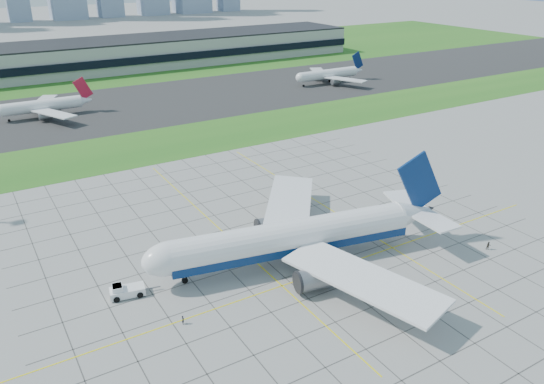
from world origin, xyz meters
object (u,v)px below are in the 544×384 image
object	(u,v)px
crew_near	(183,320)
crew_far	(488,246)
airliner	(294,237)
pushback_tug	(125,291)
distant_jet_1	(44,105)
distant_jet_2	(329,74)

from	to	relation	value
crew_near	crew_far	distance (m)	66.15
airliner	pushback_tug	size ratio (longest dim) A/B	6.96
pushback_tug	distant_jet_1	distance (m)	135.70
crew_near	distant_jet_2	bearing A→B (deg)	-14.97
pushback_tug	distant_jet_2	distance (m)	190.23
distant_jet_2	pushback_tug	bearing A→B (deg)	-137.95
crew_near	distant_jet_2	world-z (taller)	distant_jet_2
airliner	distant_jet_2	bearing A→B (deg)	61.68
pushback_tug	crew_near	xyz separation A→B (m)	(5.90, -13.07, -0.31)
distant_jet_2	distant_jet_1	bearing A→B (deg)	176.55
airliner	distant_jet_1	xyz separation A→B (m)	(-23.79, 141.14, -1.11)
crew_near	crew_far	xyz separation A→B (m)	(65.37, -10.11, 0.11)
distant_jet_1	distant_jet_2	world-z (taller)	same
crew_near	distant_jet_1	size ratio (longest dim) A/B	0.04
distant_jet_1	crew_far	bearing A→B (deg)	-68.66
pushback_tug	crew_near	bearing A→B (deg)	-54.96
crew_far	distant_jet_1	size ratio (longest dim) A/B	0.04
distant_jet_2	crew_far	bearing A→B (deg)	-114.92
airliner	distant_jet_1	world-z (taller)	airliner
crew_near	distant_jet_1	world-z (taller)	distant_jet_1
distant_jet_1	pushback_tug	bearing A→B (deg)	-93.95
pushback_tug	distant_jet_2	world-z (taller)	distant_jet_2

